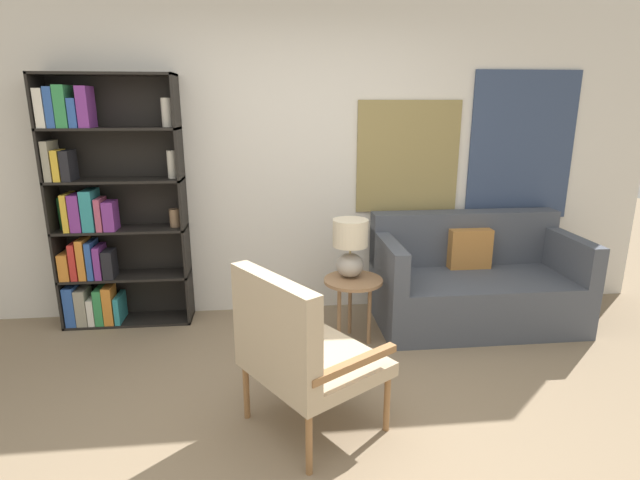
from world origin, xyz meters
name	(u,v)px	position (x,y,z in m)	size (l,w,h in m)	color
ground_plane	(317,455)	(0.00, 0.00, 0.00)	(14.00, 14.00, 0.00)	#847056
wall_back	(300,158)	(0.06, 2.03, 1.35)	(6.40, 0.08, 2.70)	silver
bookshelf	(101,212)	(-1.56, 1.84, 0.96)	(1.03, 0.30, 2.02)	black
armchair	(296,346)	(-0.09, 0.20, 0.54)	(0.90, 0.92, 0.96)	olive
couch	(473,283)	(1.49, 1.58, 0.33)	(1.64, 0.87, 0.89)	#474C56
side_table	(353,287)	(0.41, 1.29, 0.45)	(0.45, 0.45, 0.51)	#99704C
table_lamp	(350,245)	(0.39, 1.35, 0.77)	(0.27, 0.27, 0.45)	#A59E93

